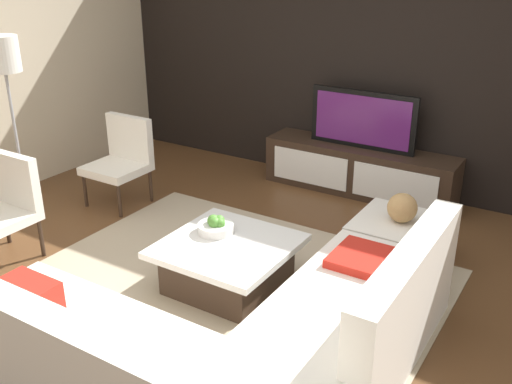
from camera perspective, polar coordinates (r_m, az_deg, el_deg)
name	(u,v)px	position (r m, az deg, el deg)	size (l,w,h in m)	color
ground_plane	(232,297)	(4.43, -2.37, -10.22)	(14.00, 14.00, 0.00)	brown
feature_wall_back	(378,55)	(6.21, 11.92, 12.97)	(6.40, 0.12, 2.80)	black
area_rug	(221,292)	(4.47, -3.45, -9.78)	(3.09, 2.66, 0.01)	tan
media_console	(359,170)	(6.23, 10.08, 2.15)	(2.03, 0.47, 0.50)	#332319
television	(363,120)	(6.06, 10.43, 6.99)	(1.13, 0.06, 0.59)	black
sectional_couch	(224,351)	(3.45, -3.19, -15.34)	(2.43, 2.42, 0.83)	white
coffee_table	(228,264)	(4.44, -2.76, -7.07)	(0.93, 0.93, 0.38)	#332319
accent_chair_near	(4,202)	(5.19, -23.44, -0.94)	(0.54, 0.53, 0.87)	#332319
floor_lamp	(5,67)	(5.80, -23.44, 11.16)	(0.30, 0.30, 1.70)	#A5A5AA
ottoman	(398,244)	(4.87, 13.79, -4.94)	(0.70, 0.70, 0.40)	white
fruit_bowl	(216,226)	(4.50, -3.96, -3.34)	(0.28, 0.28, 0.14)	silver
accent_chair_far	(122,156)	(5.99, -12.98, 3.49)	(0.55, 0.53, 0.87)	#332319
decorative_ball	(402,208)	(4.73, 14.15, -1.52)	(0.24, 0.24, 0.24)	#AD8451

